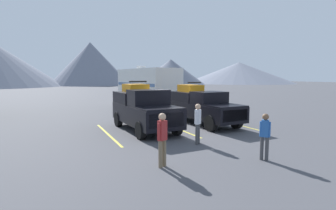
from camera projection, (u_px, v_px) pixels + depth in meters
ground_plane at (178, 129)px, 14.55m from camera, size 240.00×240.00×0.00m
pickup_truck_a at (143, 108)px, 14.21m from camera, size 2.33×5.30×2.64m
pickup_truck_b at (201, 105)px, 16.08m from camera, size 2.21×5.68×2.53m
lot_stripe_a at (108, 134)px, 13.23m from camera, size 0.12×5.50×0.01m
lot_stripe_b at (175, 128)px, 14.82m from camera, size 0.12×5.50×0.01m
lot_stripe_c at (230, 123)px, 16.42m from camera, size 0.12×5.50×0.01m
camper_trailer_a at (147, 86)px, 23.71m from camera, size 3.44×9.03×3.85m
person_a at (162, 136)px, 8.35m from camera, size 0.36×0.29×1.75m
person_b at (198, 121)px, 11.19m from camera, size 0.33×0.31×1.74m
person_c at (265, 133)px, 9.05m from camera, size 0.30×0.31×1.63m
mountain_ridge at (65, 68)px, 80.19m from camera, size 168.90×44.77×13.77m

